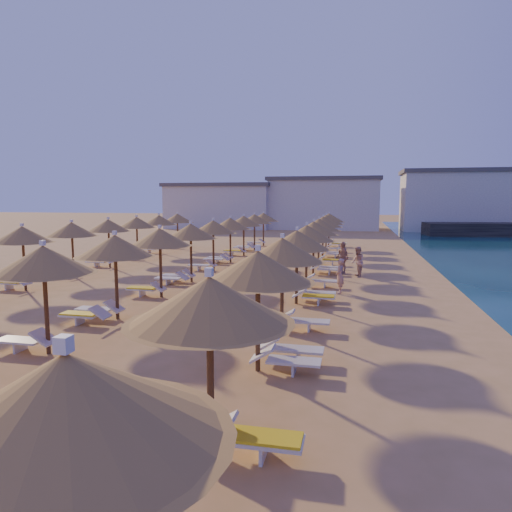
% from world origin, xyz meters
% --- Properties ---
extents(ground, '(220.00, 220.00, 0.00)m').
position_xyz_m(ground, '(0.00, 0.00, 0.00)').
color(ground, tan).
rests_on(ground, ground).
extents(hotel_blocks, '(48.62, 9.80, 8.10)m').
position_xyz_m(hotel_blocks, '(2.95, 46.39, 3.70)').
color(hotel_blocks, white).
rests_on(hotel_blocks, ground).
extents(parasol_row_east, '(2.81, 40.31, 3.14)m').
position_xyz_m(parasol_row_east, '(2.87, 2.93, 2.57)').
color(parasol_row_east, brown).
rests_on(parasol_row_east, ground).
extents(parasol_row_west, '(2.81, 40.31, 3.14)m').
position_xyz_m(parasol_row_west, '(-3.03, 2.93, 2.57)').
color(parasol_row_west, brown).
rests_on(parasol_row_west, ground).
extents(parasol_row_inland, '(2.81, 29.06, 3.14)m').
position_xyz_m(parasol_row_inland, '(-9.82, 4.80, 2.57)').
color(parasol_row_inland, brown).
rests_on(parasol_row_inland, ground).
extents(loungers, '(15.81, 38.97, 0.66)m').
position_xyz_m(loungers, '(-2.04, 3.20, 0.34)').
color(loungers, silver).
rests_on(loungers, ground).
extents(beachgoer_a, '(0.42, 0.60, 1.58)m').
position_xyz_m(beachgoer_a, '(4.52, 1.72, 0.79)').
color(beachgoer_a, tan).
rests_on(beachgoer_a, ground).
extents(beachgoer_c, '(0.95, 1.14, 1.82)m').
position_xyz_m(beachgoer_c, '(4.48, 7.45, 0.91)').
color(beachgoer_c, tan).
rests_on(beachgoer_c, ground).
extents(beachgoer_b, '(0.78, 0.92, 1.67)m').
position_xyz_m(beachgoer_b, '(5.32, 6.33, 0.83)').
color(beachgoer_b, tan).
rests_on(beachgoer_b, ground).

